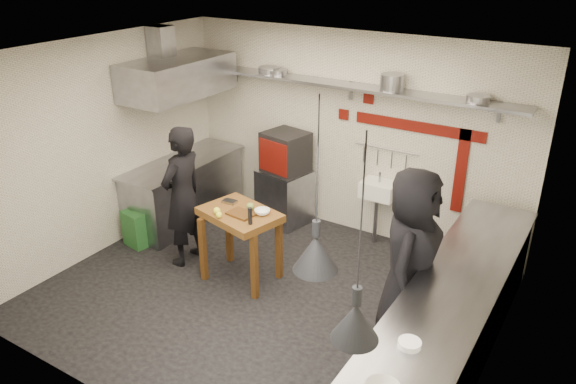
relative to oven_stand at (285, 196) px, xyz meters
The scene contains 46 objects.
floor 2.01m from the oven_stand, 64.35° to the right, with size 5.00×5.00×0.00m, color black.
ceiling 3.10m from the oven_stand, 64.35° to the right, with size 5.00×5.00×0.00m, color silver.
wall_back 1.35m from the oven_stand, 20.94° to the left, with size 5.00×0.04×2.80m, color silver.
wall_front 4.09m from the oven_stand, 77.60° to the right, with size 5.00×0.04×2.80m, color silver.
wall_left 2.62m from the oven_stand, 132.90° to the right, with size 0.04×4.20×2.80m, color silver.
wall_right 3.92m from the oven_stand, 27.89° to the right, with size 0.04×4.20×2.80m, color silver.
red_band_horiz 2.23m from the oven_stand, ahead, with size 1.70×0.02×0.14m, color #5F0F0A.
red_band_vert 2.55m from the oven_stand, ahead, with size 0.14×0.02×1.10m, color #5F0F0A.
red_tile_a 1.93m from the oven_stand, 15.52° to the left, with size 0.14×0.02×0.14m, color #5F0F0A.
red_tile_b 1.52m from the oven_stand, 22.15° to the left, with size 0.14×0.02×0.14m, color #5F0F0A.
back_shelf 1.92m from the oven_stand, ahead, with size 4.60×0.34×0.04m, color gray.
shelf_bracket_left 1.95m from the oven_stand, 164.23° to the left, with size 0.04×0.06×0.24m, color gray.
shelf_bracket_mid 1.85m from the oven_stand, 19.16° to the left, with size 0.04×0.06×0.24m, color gray.
shelf_bracket_right 3.21m from the oven_stand, ahead, with size 0.04×0.06×0.24m, color gray.
pan_far_left 1.82m from the oven_stand, 157.18° to the left, with size 0.30×0.30×0.09m, color gray.
pan_mid_left 1.79m from the oven_stand, 143.78° to the left, with size 0.26×0.26×0.07m, color gray.
stock_pot 2.36m from the oven_stand, ahead, with size 0.29×0.29×0.20m, color gray.
pan_right 3.09m from the oven_stand, ahead, with size 0.27×0.27×0.08m, color gray.
oven_stand is the anchor object (origin of this frame).
combi_oven 0.69m from the oven_stand, ahead, with size 0.56×0.53×0.58m, color black.
oven_door 0.74m from the oven_stand, 93.93° to the right, with size 0.52×0.03×0.46m, color #5F0F0A.
oven_glass 0.74m from the oven_stand, 96.46° to the right, with size 0.40×0.02×0.34m, color black.
hand_sink 1.46m from the oven_stand, ahead, with size 0.46×0.34×0.22m, color white.
sink_tap 1.52m from the oven_stand, ahead, with size 0.03×0.03×0.14m, color gray.
sink_drain 1.41m from the oven_stand, ahead, with size 0.06×0.06×0.66m, color gray.
utensil_rail 1.70m from the oven_stand, 11.53° to the left, with size 0.02×0.02×0.90m, color gray.
counter_right 3.49m from the oven_stand, 30.58° to the right, with size 0.70×3.80×0.90m, color gray.
counter_right_top 3.52m from the oven_stand, 30.58° to the right, with size 0.76×3.90×0.03m, color gray.
small_bowl_right 4.14m from the oven_stand, 44.04° to the right, with size 0.18×0.18×0.05m, color white.
counter_left 1.49m from the oven_stand, 150.85° to the right, with size 0.70×1.90×0.90m, color gray.
counter_left_top 1.57m from the oven_stand, 150.85° to the right, with size 0.76×2.00×0.03m, color gray.
extractor_hood 2.27m from the oven_stand, 149.89° to the right, with size 0.78×1.60×0.50m, color gray.
hood_duct 2.72m from the oven_stand, 154.21° to the right, with size 0.28×0.28×0.50m, color gray.
green_bin 2.11m from the oven_stand, 128.80° to the right, with size 0.35×0.35×0.50m, color #25622A.
prep_table 1.65m from the oven_stand, 76.60° to the right, with size 0.92×0.64×0.92m, color brown, non-canonical shape.
cutting_board 1.81m from the oven_stand, 74.82° to the right, with size 0.31×0.22×0.03m, color #533113.
pepper_mill 2.02m from the oven_stand, 69.38° to the right, with size 0.05×0.05×0.20m, color black.
lemon_a 1.89m from the oven_stand, 83.72° to the right, with size 0.08×0.08×0.08m, color #F1F931.
lemon_b 1.97m from the oven_stand, 81.39° to the right, with size 0.07×0.07×0.07m, color #F1F931.
veg_ball 1.69m from the oven_stand, 72.64° to the right, with size 0.09×0.09×0.09m, color olive.
steel_tray 1.58m from the oven_stand, 84.63° to the right, with size 0.17×0.11×0.03m, color gray.
bowl 1.75m from the oven_stand, 66.85° to the right, with size 0.18×0.18×0.06m, color white.
heat_lamp_near 3.81m from the oven_stand, 53.44° to the right, with size 0.39×0.39×1.51m, color black, non-canonical shape.
heat_lamp_far 4.63m from the oven_stand, 51.25° to the right, with size 0.35×0.35×1.54m, color black, non-canonical shape.
chef_left 1.77m from the oven_stand, 106.53° to the right, with size 0.66×0.44×1.82m, color black.
chef_right 3.02m from the oven_stand, 32.97° to the right, with size 0.93×0.61×1.90m, color black.
Camera 1 is at (3.15, -4.56, 3.83)m, focal length 35.00 mm.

